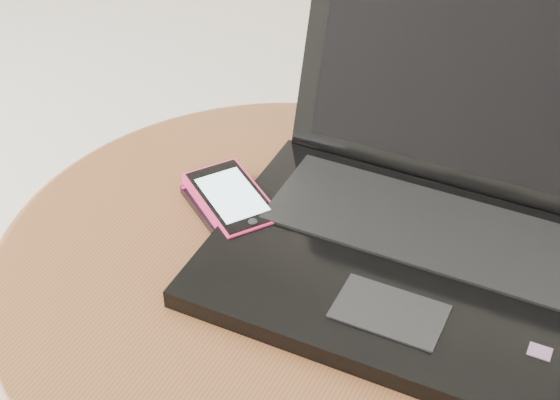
% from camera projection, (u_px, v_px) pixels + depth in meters
% --- Properties ---
extents(table, '(0.60, 0.60, 0.47)m').
position_uv_depth(table, '(287.00, 330.00, 0.89)').
color(table, '#562C1D').
rests_on(table, ground).
extents(laptop, '(0.40, 0.35, 0.25)m').
position_uv_depth(laptop, '(434.00, 212.00, 0.81)').
color(laptop, black).
rests_on(laptop, table).
extents(phone_black, '(0.12, 0.10, 0.01)m').
position_uv_depth(phone_black, '(224.00, 208.00, 0.88)').
color(phone_black, black).
rests_on(phone_black, table).
extents(phone_pink, '(0.13, 0.12, 0.01)m').
position_uv_depth(phone_pink, '(232.00, 200.00, 0.88)').
color(phone_pink, '#DE255E').
rests_on(phone_pink, phone_black).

